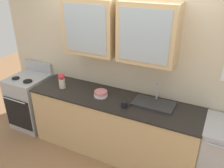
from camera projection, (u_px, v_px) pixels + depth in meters
The scene contains 9 objects.
ground_plane at pixel (113, 149), 3.73m from camera, with size 10.00×10.00×0.00m, color #936B47.
back_wall_unit at pixel (123, 58), 3.35m from camera, with size 4.16×0.45×2.53m.
counter at pixel (113, 125), 3.53m from camera, with size 2.49×0.66×0.92m.
stove_range at pixel (31, 101), 4.16m from camera, with size 0.59×0.68×1.10m.
sink_faucet at pixel (154, 103), 3.17m from camera, with size 0.55×0.31×0.28m.
bowl_stack at pixel (101, 94), 3.37m from camera, with size 0.20×0.20×0.08m.
vase at pixel (62, 80), 3.57m from camera, with size 0.10×0.10×0.24m.
cup_near_sink at pixel (124, 104), 3.10m from camera, with size 0.12×0.09×0.08m.
dishwasher at pixel (224, 158), 2.92m from camera, with size 0.60×0.65×0.92m.
Camera 1 is at (1.26, -2.59, 2.59)m, focal length 37.87 mm.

